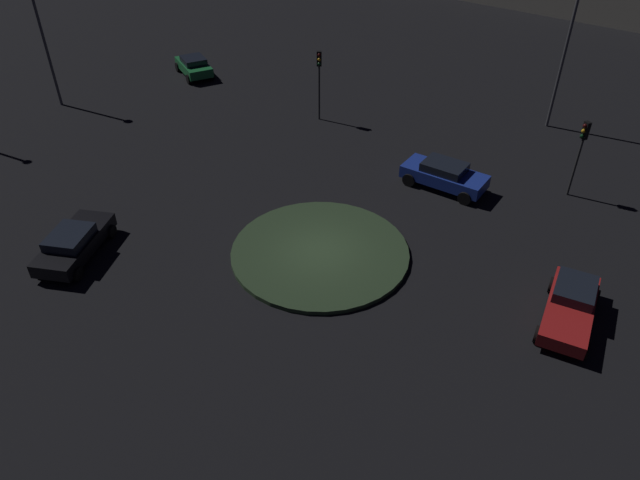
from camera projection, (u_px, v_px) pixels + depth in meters
ground_plane at (320, 254)px, 26.75m from camera, size 116.06×116.06×0.00m
roundabout_island at (320, 252)px, 26.69m from camera, size 8.03×8.03×0.21m
car_red at (571, 306)px, 22.98m from camera, size 4.01×4.55×1.34m
car_blue at (444, 175)px, 30.91m from camera, size 4.69×3.68×1.44m
car_green at (194, 66)px, 43.73m from camera, size 3.84×2.06×1.39m
car_black at (74, 243)px, 26.24m from camera, size 4.58×4.05×1.37m
traffic_light_northwest at (319, 72)px, 36.22m from camera, size 0.39×0.37×4.40m
traffic_light_north at (581, 144)px, 29.05m from camera, size 0.32×0.37×4.10m
streetlamp_west at (41, 30)px, 36.94m from camera, size 0.52×0.52×7.56m
streetlamp_north at (573, 21)px, 33.45m from camera, size 0.60×0.60×9.46m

